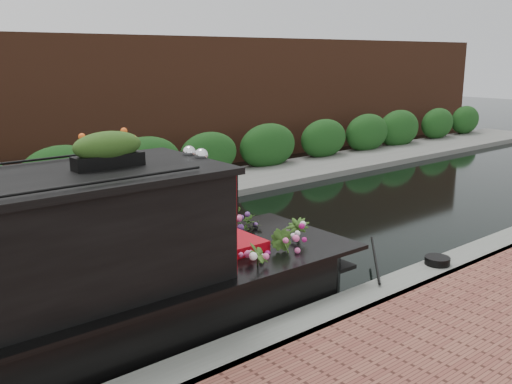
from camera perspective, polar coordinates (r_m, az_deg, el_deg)
ground at (r=9.87m, az=-8.18°, el=-7.11°), size 80.00×80.00×0.00m
near_bank_coping at (r=7.48m, az=5.66°, el=-14.06°), size 40.00×0.60×0.50m
far_bank_path at (r=13.47m, az=-17.62°, el=-1.96°), size 40.00×2.40×0.34m
far_hedge at (r=14.29m, az=-19.00°, el=-1.20°), size 40.00×1.10×2.80m
far_brick_wall at (r=16.22m, az=-21.67°, el=0.29°), size 40.00×1.00×8.00m
rope_fender at (r=9.40m, az=6.10°, el=-6.97°), size 0.35×0.40×0.35m
coiled_mooring_rope at (r=9.46m, az=17.68°, el=-6.56°), size 0.39×0.39×0.12m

